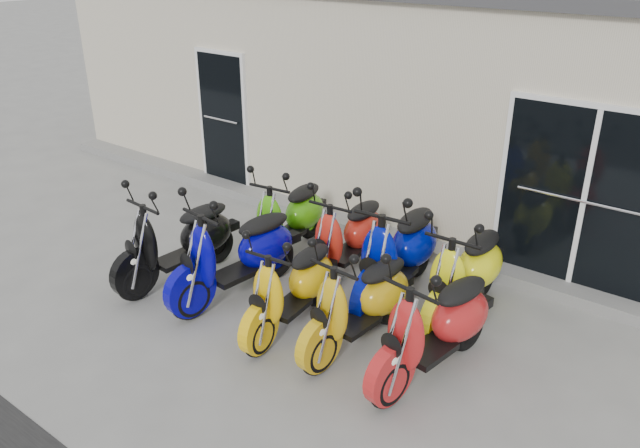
# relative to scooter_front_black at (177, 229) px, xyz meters

# --- Properties ---
(ground) EXTENTS (80.00, 80.00, 0.00)m
(ground) POSITION_rel_scooter_front_black_xyz_m (1.37, 0.48, -0.70)
(ground) COLOR gray
(ground) RESTS_ON ground
(building) EXTENTS (14.00, 6.00, 3.20)m
(building) POSITION_rel_scooter_front_black_xyz_m (1.37, 5.68, 0.90)
(building) COLOR beige
(building) RESTS_ON ground
(front_step) EXTENTS (14.00, 0.40, 0.15)m
(front_step) POSITION_rel_scooter_front_black_xyz_m (1.37, 2.50, -0.62)
(front_step) COLOR gray
(front_step) RESTS_ON ground
(door_left) EXTENTS (1.07, 0.08, 2.22)m
(door_left) POSITION_rel_scooter_front_black_xyz_m (-1.83, 2.65, 0.56)
(door_left) COLOR black
(door_left) RESTS_ON front_step
(door_right) EXTENTS (2.02, 0.08, 2.22)m
(door_right) POSITION_rel_scooter_front_black_xyz_m (3.97, 2.65, 0.56)
(door_right) COLOR black
(door_right) RESTS_ON front_step
(scooter_front_black) EXTENTS (0.83, 1.94, 1.40)m
(scooter_front_black) POSITION_rel_scooter_front_black_xyz_m (0.00, 0.00, 0.00)
(scooter_front_black) COLOR black
(scooter_front_black) RESTS_ON ground
(scooter_front_blue) EXTENTS (0.95, 2.05, 1.46)m
(scooter_front_blue) POSITION_rel_scooter_front_black_xyz_m (0.85, 0.14, 0.03)
(scooter_front_blue) COLOR #06029A
(scooter_front_blue) RESTS_ON ground
(scooter_front_orange_a) EXTENTS (0.79, 1.79, 1.28)m
(scooter_front_orange_a) POSITION_rel_scooter_front_black_xyz_m (1.79, 0.02, -0.06)
(scooter_front_orange_a) COLOR yellow
(scooter_front_orange_a) RESTS_ON ground
(scooter_front_orange_b) EXTENTS (0.80, 1.85, 1.33)m
(scooter_front_orange_b) POSITION_rel_scooter_front_black_xyz_m (2.56, 0.18, -0.03)
(scooter_front_orange_b) COLOR gold
(scooter_front_orange_b) RESTS_ON ground
(scooter_front_red) EXTENTS (0.96, 1.98, 1.40)m
(scooter_front_red) POSITION_rel_scooter_front_black_xyz_m (3.40, 0.21, 0.00)
(scooter_front_red) COLOR red
(scooter_front_red) RESTS_ON ground
(scooter_back_green) EXTENTS (0.91, 1.91, 1.36)m
(scooter_back_green) POSITION_rel_scooter_front_black_xyz_m (0.63, 1.36, -0.02)
(scooter_back_green) COLOR #49AF10
(scooter_back_green) RESTS_ON ground
(scooter_back_red) EXTENTS (0.77, 1.85, 1.34)m
(scooter_back_red) POSITION_rel_scooter_front_black_xyz_m (1.58, 1.37, -0.03)
(scooter_back_red) COLOR red
(scooter_back_red) RESTS_ON ground
(scooter_back_blue) EXTENTS (0.94, 2.12, 1.52)m
(scooter_back_blue) POSITION_rel_scooter_front_black_xyz_m (2.38, 1.24, 0.06)
(scooter_back_blue) COLOR #010C9E
(scooter_back_blue) RESTS_ON ground
(scooter_back_yellow) EXTENTS (0.73, 1.93, 1.41)m
(scooter_back_yellow) POSITION_rel_scooter_front_black_xyz_m (3.18, 1.32, 0.01)
(scooter_back_yellow) COLOR #FFFE14
(scooter_back_yellow) RESTS_ON ground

